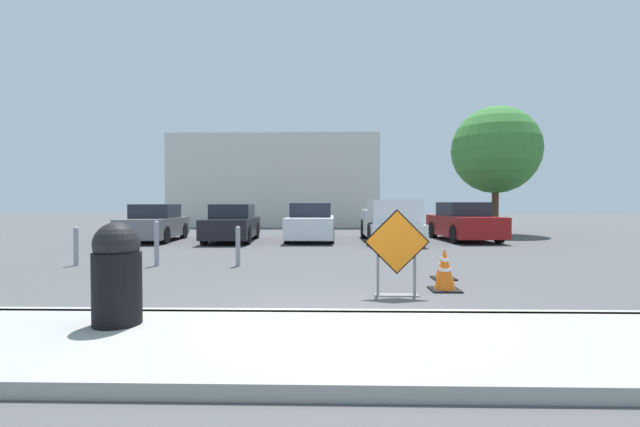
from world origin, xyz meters
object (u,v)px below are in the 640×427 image
object	(u,v)px
parked_car_fourth	(464,223)
bollard_second	(157,242)
parked_car_nearest	(155,224)
parked_car_second	(232,224)
traffic_cone_second	(444,265)
bollard_nearest	(238,245)
traffic_cone_nearest	(445,270)
parked_car_third	(311,223)
trash_bin	(117,273)
road_closed_sign	(397,249)
bollard_third	(76,245)
pickup_truck	(391,223)

from	to	relation	value
parked_car_fourth	bollard_second	distance (m)	12.02
parked_car_nearest	parked_car_second	xyz separation A→B (m)	(3.09, -0.03, 0.01)
traffic_cone_second	bollard_nearest	xyz separation A→B (m)	(-4.47, 1.65, 0.23)
parked_car_fourth	bollard_nearest	xyz separation A→B (m)	(-7.63, -7.24, -0.21)
traffic_cone_nearest	parked_car_third	size ratio (longest dim) A/B	0.16
traffic_cone_nearest	trash_bin	xyz separation A→B (m)	(-4.40, -2.64, 0.37)
parked_car_third	traffic_cone_second	bearing A→B (deg)	108.98
road_closed_sign	bollard_second	xyz separation A→B (m)	(-5.26, 3.24, -0.19)
trash_bin	bollard_nearest	xyz separation A→B (m)	(0.21, 5.41, -0.22)
traffic_cone_nearest	parked_car_second	world-z (taller)	parked_car_second
road_closed_sign	parked_car_second	xyz separation A→B (m)	(-4.94, 9.86, -0.08)
bollard_nearest	parked_car_third	bearing A→B (deg)	78.76
bollard_second	bollard_third	xyz separation A→B (m)	(-1.97, 0.00, -0.07)
trash_bin	parked_car_second	bearing A→B (deg)	96.85
traffic_cone_nearest	bollard_nearest	size ratio (longest dim) A/B	0.76
parked_car_nearest	pickup_truck	xyz separation A→B (m)	(9.28, -0.39, 0.06)
bollard_third	parked_car_second	bearing A→B (deg)	70.94
parked_car_second	bollard_second	size ratio (longest dim) A/B	3.99
traffic_cone_second	parked_car_fourth	distance (m)	9.44
traffic_cone_second	parked_car_second	xyz separation A→B (m)	(-6.12, 8.27, 0.40)
road_closed_sign	trash_bin	distance (m)	4.11
pickup_truck	road_closed_sign	bearing A→B (deg)	82.18
traffic_cone_nearest	bollard_nearest	bearing A→B (deg)	146.53
pickup_truck	bollard_nearest	size ratio (longest dim) A/B	5.35
parked_car_nearest	bollard_third	distance (m)	6.70
parked_car_second	parked_car_fourth	size ratio (longest dim) A/B	1.01
parked_car_second	parked_car_third	world-z (taller)	parked_car_third
parked_car_third	traffic_cone_nearest	bearing A→B (deg)	105.54
parked_car_nearest	parked_car_third	bearing A→B (deg)	-178.12
parked_car_third	trash_bin	size ratio (longest dim) A/B	4.01
parked_car_nearest	bollard_second	bearing A→B (deg)	108.90
pickup_truck	trash_bin	bearing A→B (deg)	67.54
bollard_nearest	bollard_second	bearing A→B (deg)	-180.00
parked_car_second	parked_car_third	size ratio (longest dim) A/B	0.93
trash_bin	pickup_truck	bearing A→B (deg)	67.87
parked_car_fourth	bollard_second	size ratio (longest dim) A/B	3.96
bollard_nearest	pickup_truck	bearing A→B (deg)	54.06
traffic_cone_second	parked_car_nearest	size ratio (longest dim) A/B	0.14
parked_car_fourth	bollard_second	world-z (taller)	parked_car_fourth
road_closed_sign	bollard_second	bearing A→B (deg)	148.32
pickup_truck	parked_car_nearest	bearing A→B (deg)	-2.73
parked_car_fourth	bollard_third	xyz separation A→B (m)	(-11.57, -7.24, -0.22)
road_closed_sign	parked_car_nearest	world-z (taller)	parked_car_nearest
parked_car_second	bollard_third	distance (m)	7.00
traffic_cone_second	parked_car_nearest	world-z (taller)	parked_car_nearest
bollard_nearest	traffic_cone_nearest	bearing A→B (deg)	-33.47
traffic_cone_second	trash_bin	bearing A→B (deg)	-141.23
traffic_cone_nearest	bollard_second	size ratio (longest dim) A/B	0.67
parked_car_third	pickup_truck	size ratio (longest dim) A/B	0.90
parked_car_fourth	bollard_third	size ratio (longest dim) A/B	4.57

